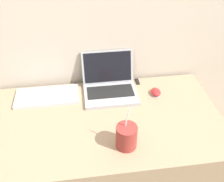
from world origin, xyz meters
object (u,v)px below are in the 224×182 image
Objects in this scene: laptop at (110,85)px; usb_stick at (137,82)px; computer_mouse at (156,92)px; external_keyboard at (47,96)px; drink_cup at (126,136)px.

usb_stick is at bearing 20.54° from laptop.
computer_mouse is 0.23× the size of external_keyboard.
laptop is 0.28m from computer_mouse.
external_keyboard is at bearing -171.54° from usb_stick.
computer_mouse is at bearing -58.97° from usb_stick.
drink_cup is at bearing -47.03° from external_keyboard.
laptop and drink_cup have the same top height.
laptop is 0.44m from drink_cup.
drink_cup is at bearing -123.89° from computer_mouse.
external_keyboard is at bearing 132.97° from drink_cup.
external_keyboard reaches higher than usb_stick.
usb_stick is at bearing 121.03° from computer_mouse.
computer_mouse is at bearing -13.88° from laptop.
laptop is 0.85× the size of external_keyboard.
drink_cup is 0.60× the size of external_keyboard.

